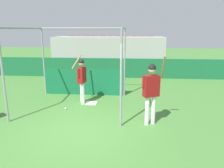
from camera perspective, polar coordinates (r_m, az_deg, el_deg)
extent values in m
plane|color=#477F38|center=(6.60, -8.52, -12.20)|extent=(60.00, 60.00, 0.00)
cube|color=#196038|center=(13.52, -1.30, 4.24)|extent=(24.00, 0.12, 1.19)
cube|color=#9E9E99|center=(14.67, -0.77, 7.48)|extent=(7.05, 2.40, 2.44)
cube|color=maroon|center=(14.43, -12.12, 7.14)|extent=(0.45, 0.40, 0.10)
cube|color=maroon|center=(14.58, -11.96, 8.13)|extent=(0.45, 0.06, 0.40)
cube|color=maroon|center=(14.28, -9.99, 7.17)|extent=(0.45, 0.40, 0.10)
cube|color=maroon|center=(14.43, -9.84, 8.17)|extent=(0.45, 0.06, 0.40)
cube|color=maroon|center=(14.15, -7.82, 7.19)|extent=(0.45, 0.40, 0.10)
cube|color=maroon|center=(14.30, -7.69, 8.19)|extent=(0.45, 0.06, 0.40)
cube|color=maroon|center=(14.04, -5.61, 7.20)|extent=(0.45, 0.40, 0.10)
cube|color=maroon|center=(14.19, -5.50, 8.21)|extent=(0.45, 0.06, 0.40)
cube|color=maroon|center=(13.95, -3.37, 7.20)|extent=(0.45, 0.40, 0.10)
cube|color=maroon|center=(14.10, -3.28, 8.21)|extent=(0.45, 0.06, 0.40)
cube|color=maroon|center=(13.88, -1.11, 7.19)|extent=(0.45, 0.40, 0.10)
cube|color=maroon|center=(14.03, -1.03, 8.21)|extent=(0.45, 0.06, 0.40)
cube|color=maroon|center=(13.83, 1.18, 7.16)|extent=(0.45, 0.40, 0.10)
cube|color=maroon|center=(13.99, 1.23, 8.19)|extent=(0.45, 0.06, 0.40)
cube|color=maroon|center=(13.81, 3.47, 7.13)|extent=(0.45, 0.40, 0.10)
cube|color=maroon|center=(13.96, 3.51, 8.15)|extent=(0.45, 0.06, 0.40)
cube|color=maroon|center=(13.80, 5.77, 7.08)|extent=(0.45, 0.40, 0.10)
cube|color=maroon|center=(13.96, 5.79, 8.11)|extent=(0.45, 0.06, 0.40)
cube|color=maroon|center=(13.82, 8.07, 7.02)|extent=(0.45, 0.40, 0.10)
cube|color=maroon|center=(13.98, 8.07, 8.05)|extent=(0.45, 0.06, 0.40)
cube|color=maroon|center=(13.86, 10.36, 6.95)|extent=(0.45, 0.40, 0.10)
cube|color=maroon|center=(14.02, 10.33, 7.98)|extent=(0.45, 0.06, 0.40)
cube|color=maroon|center=(15.15, -11.31, 9.02)|extent=(0.45, 0.40, 0.10)
cube|color=maroon|center=(15.31, -11.17, 9.94)|extent=(0.45, 0.06, 0.40)
cube|color=maroon|center=(15.01, -9.27, 9.06)|extent=(0.45, 0.40, 0.10)
cube|color=maroon|center=(15.17, -9.14, 9.99)|extent=(0.45, 0.06, 0.40)
cube|color=maroon|center=(14.89, -7.19, 9.10)|extent=(0.45, 0.40, 0.10)
cube|color=maroon|center=(15.04, -7.07, 10.03)|extent=(0.45, 0.06, 0.40)
cube|color=maroon|center=(14.78, -5.08, 9.12)|extent=(0.45, 0.40, 0.10)
cube|color=maroon|center=(14.94, -4.98, 10.05)|extent=(0.45, 0.06, 0.40)
cube|color=maroon|center=(14.70, -2.94, 9.12)|extent=(0.45, 0.40, 0.10)
cube|color=maroon|center=(14.86, -2.86, 10.07)|extent=(0.45, 0.06, 0.40)
cube|color=maroon|center=(14.63, -0.78, 9.12)|extent=(0.45, 0.40, 0.10)
cube|color=maroon|center=(14.79, -0.71, 10.07)|extent=(0.45, 0.06, 0.40)
cube|color=maroon|center=(14.59, 1.40, 9.10)|extent=(0.45, 0.40, 0.10)
cube|color=maroon|center=(14.75, 1.45, 10.05)|extent=(0.45, 0.06, 0.40)
cube|color=maroon|center=(14.56, 3.59, 9.07)|extent=(0.45, 0.40, 0.10)
cube|color=maroon|center=(14.72, 3.62, 10.02)|extent=(0.45, 0.06, 0.40)
cube|color=maroon|center=(14.56, 5.78, 9.02)|extent=(0.45, 0.40, 0.10)
cube|color=maroon|center=(14.72, 5.79, 9.98)|extent=(0.45, 0.06, 0.40)
cube|color=maroon|center=(14.58, 7.97, 8.97)|extent=(0.45, 0.40, 0.10)
cube|color=maroon|center=(14.74, 7.96, 9.92)|extent=(0.45, 0.06, 0.40)
cube|color=maroon|center=(14.61, 10.15, 8.90)|extent=(0.45, 0.40, 0.10)
cube|color=maroon|center=(14.78, 10.12, 9.85)|extent=(0.45, 0.06, 0.40)
cube|color=maroon|center=(15.89, -10.58, 10.73)|extent=(0.45, 0.40, 0.10)
cube|color=maroon|center=(16.06, -10.44, 11.59)|extent=(0.45, 0.06, 0.40)
cube|color=maroon|center=(15.76, -8.61, 10.78)|extent=(0.45, 0.40, 0.10)
cube|color=maroon|center=(15.92, -8.49, 11.64)|extent=(0.45, 0.06, 0.40)
cube|color=maroon|center=(15.64, -6.62, 10.82)|extent=(0.45, 0.40, 0.10)
cube|color=maroon|center=(15.80, -6.51, 11.69)|extent=(0.45, 0.06, 0.40)
cube|color=maroon|center=(15.54, -4.60, 10.84)|extent=(0.45, 0.40, 0.10)
cube|color=maroon|center=(15.71, -4.50, 11.72)|extent=(0.45, 0.06, 0.40)
cube|color=maroon|center=(15.46, -2.55, 10.86)|extent=(0.45, 0.40, 0.10)
cube|color=maroon|center=(15.63, -2.47, 11.74)|extent=(0.45, 0.06, 0.40)
cube|color=maroon|center=(15.40, -0.48, 10.86)|extent=(0.45, 0.40, 0.10)
cube|color=maroon|center=(15.56, -0.42, 11.74)|extent=(0.45, 0.06, 0.40)
cube|color=maroon|center=(15.35, 1.60, 10.84)|extent=(0.45, 0.40, 0.10)
cube|color=maroon|center=(15.52, 1.65, 11.73)|extent=(0.45, 0.06, 0.40)
cube|color=maroon|center=(15.33, 3.69, 10.82)|extent=(0.45, 0.40, 0.10)
cube|color=maroon|center=(15.50, 3.72, 11.70)|extent=(0.45, 0.06, 0.40)
cube|color=maroon|center=(15.33, 5.78, 10.77)|extent=(0.45, 0.40, 0.10)
cube|color=maroon|center=(15.50, 5.80, 11.66)|extent=(0.45, 0.06, 0.40)
cube|color=maroon|center=(15.34, 7.87, 10.72)|extent=(0.45, 0.40, 0.10)
cube|color=maroon|center=(15.51, 7.87, 11.60)|extent=(0.45, 0.06, 0.40)
cube|color=maroon|center=(15.38, 9.95, 10.65)|extent=(0.45, 0.40, 0.10)
cube|color=maroon|center=(15.55, 9.93, 11.53)|extent=(0.45, 0.06, 0.40)
cylinder|color=gray|center=(7.51, -26.56, 1.60)|extent=(0.07, 0.07, 2.95)
cylinder|color=gray|center=(6.42, 2.40, 1.18)|extent=(0.07, 0.07, 2.95)
cylinder|color=gray|center=(10.34, -17.41, 5.49)|extent=(0.07, 0.07, 2.95)
cylinder|color=gray|center=(9.57, 3.29, 5.46)|extent=(0.07, 0.07, 2.95)
cylinder|color=gray|center=(8.78, -22.14, 13.38)|extent=(0.06, 3.21, 0.06)
cylinder|color=gray|center=(7.86, 3.07, 14.39)|extent=(0.06, 3.21, 0.06)
cylinder|color=gray|center=(9.69, -7.74, 14.23)|extent=(3.64, 0.06, 0.06)
cube|color=#14663D|center=(9.95, -7.32, 0.46)|extent=(3.57, 0.03, 1.17)
cube|color=white|center=(8.90, -5.45, -5.00)|extent=(0.44, 0.44, 0.02)
cylinder|color=white|center=(8.73, -7.62, -2.55)|extent=(0.15, 0.15, 0.85)
cylinder|color=white|center=(8.95, -7.87, -2.14)|extent=(0.15, 0.15, 0.85)
cube|color=maroon|center=(8.66, -7.91, 2.29)|extent=(0.28, 0.48, 0.61)
sphere|color=tan|center=(8.58, -8.01, 5.36)|extent=(0.21, 0.21, 0.21)
sphere|color=black|center=(8.57, -8.02, 5.68)|extent=(0.22, 0.22, 0.22)
cylinder|color=maroon|center=(8.44, -8.77, 2.89)|extent=(0.08, 0.08, 0.33)
cylinder|color=maroon|center=(8.87, -7.63, 3.47)|extent=(0.08, 0.08, 0.33)
cylinder|color=#AD7F4C|center=(8.93, -9.19, 5.85)|extent=(0.29, 0.72, 0.54)
sphere|color=#AD7F4C|center=(8.79, -7.18, 4.16)|extent=(0.08, 0.08, 0.08)
cylinder|color=white|center=(6.89, 9.15, -6.93)|extent=(0.17, 0.17, 0.92)
cylinder|color=white|center=(6.99, 10.75, -6.69)|extent=(0.17, 0.17, 0.92)
cube|color=maroon|center=(6.70, 10.24, -0.52)|extent=(0.53, 0.40, 0.65)
sphere|color=tan|center=(6.59, 10.43, 3.70)|extent=(0.23, 0.23, 0.23)
sphere|color=black|center=(6.58, 10.45, 4.14)|extent=(0.24, 0.24, 0.24)
cylinder|color=maroon|center=(6.58, 8.19, 0.62)|extent=(0.09, 0.09, 0.36)
cylinder|color=maroon|center=(6.82, 12.00, 0.93)|extent=(0.09, 0.09, 0.36)
cylinder|color=#AD7F4C|center=(6.76, 13.26, 4.38)|extent=(0.07, 0.55, 0.76)
sphere|color=#AD7F4C|center=(6.81, 10.98, 1.46)|extent=(0.08, 0.08, 0.08)
sphere|color=white|center=(8.38, -12.01, -6.28)|extent=(0.07, 0.07, 0.07)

